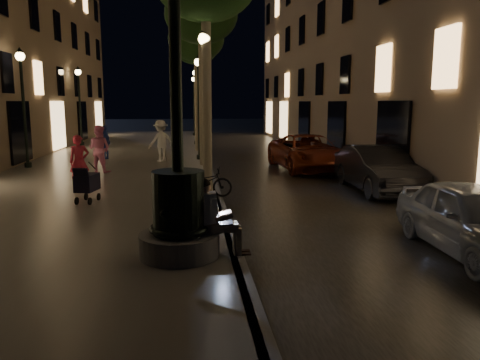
{
  "coord_description": "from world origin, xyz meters",
  "views": [
    {
      "loc": [
        -0.81,
        -5.94,
        2.86
      ],
      "look_at": [
        0.18,
        3.0,
        1.36
      ],
      "focal_mm": 35.0,
      "sensor_mm": 36.0,
      "label": 1
    }
  ],
  "objects": [
    {
      "name": "ground",
      "position": [
        0.0,
        15.0,
        0.0
      ],
      "size": [
        120.0,
        120.0,
        0.0
      ],
      "primitive_type": "plane",
      "color": "black",
      "rests_on": "ground"
    },
    {
      "name": "cobble_lane",
      "position": [
        3.0,
        15.0,
        0.01
      ],
      "size": [
        6.0,
        45.0,
        0.02
      ],
      "primitive_type": "cube",
      "color": "black",
      "rests_on": "ground"
    },
    {
      "name": "promenade",
      "position": [
        -4.0,
        15.0,
        0.1
      ],
      "size": [
        8.0,
        45.0,
        0.2
      ],
      "primitive_type": "cube",
      "color": "#655F59",
      "rests_on": "ground"
    },
    {
      "name": "curb_strip",
      "position": [
        0.0,
        15.0,
        0.1
      ],
      "size": [
        0.25,
        45.0,
        0.2
      ],
      "primitive_type": "cube",
      "color": "#59595B",
      "rests_on": "ground"
    },
    {
      "name": "building_right",
      "position": [
        10.0,
        18.0,
        7.5
      ],
      "size": [
        8.0,
        36.0,
        15.0
      ],
      "primitive_type": "cube",
      "color": "#7A624C",
      "rests_on": "ground"
    },
    {
      "name": "fountain_lamppost",
      "position": [
        -1.0,
        2.0,
        1.21
      ],
      "size": [
        1.4,
        1.4,
        5.21
      ],
      "color": "#59595B",
      "rests_on": "promenade"
    },
    {
      "name": "seated_man_laptop",
      "position": [
        -0.39,
        2.0,
        0.92
      ],
      "size": [
        0.99,
        0.33,
        1.36
      ],
      "color": "tan",
      "rests_on": "promenade"
    },
    {
      "name": "tree_second",
      "position": [
        -0.2,
        14.0,
        6.33
      ],
      "size": [
        3.0,
        3.0,
        7.4
      ],
      "color": "#6B604C",
      "rests_on": "promenade"
    },
    {
      "name": "tree_third",
      "position": [
        -0.3,
        20.0,
        6.14
      ],
      "size": [
        3.0,
        3.0,
        7.2
      ],
      "color": "#6B604C",
      "rests_on": "promenade"
    },
    {
      "name": "tree_far",
      "position": [
        -0.22,
        26.0,
        6.43
      ],
      "size": [
        3.0,
        3.0,
        7.5
      ],
      "color": "#6B604C",
      "rests_on": "promenade"
    },
    {
      "name": "lamp_curb_a",
      "position": [
        -0.3,
        8.0,
        3.24
      ],
      "size": [
        0.36,
        0.36,
        4.81
      ],
      "color": "black",
      "rests_on": "promenade"
    },
    {
      "name": "lamp_curb_b",
      "position": [
        -0.3,
        16.0,
        3.24
      ],
      "size": [
        0.36,
        0.36,
        4.81
      ],
      "color": "black",
      "rests_on": "promenade"
    },
    {
      "name": "lamp_curb_c",
      "position": [
        -0.3,
        24.0,
        3.24
      ],
      "size": [
        0.36,
        0.36,
        4.81
      ],
      "color": "black",
      "rests_on": "promenade"
    },
    {
      "name": "lamp_curb_d",
      "position": [
        -0.3,
        32.0,
        3.24
      ],
      "size": [
        0.36,
        0.36,
        4.81
      ],
      "color": "black",
      "rests_on": "promenade"
    },
    {
      "name": "lamp_left_b",
      "position": [
        -7.4,
        14.0,
        3.24
      ],
      "size": [
        0.36,
        0.36,
        4.81
      ],
      "color": "black",
      "rests_on": "promenade"
    },
    {
      "name": "lamp_left_c",
      "position": [
        -7.4,
        24.0,
        3.24
      ],
      "size": [
        0.36,
        0.36,
        4.81
      ],
      "color": "black",
      "rests_on": "promenade"
    },
    {
      "name": "stroller",
      "position": [
        -3.52,
        6.68,
        0.74
      ],
      "size": [
        0.58,
        1.07,
        1.08
      ],
      "rotation": [
        0.0,
        0.0,
        -0.2
      ],
      "color": "black",
      "rests_on": "promenade"
    },
    {
      "name": "car_front",
      "position": [
        4.52,
        2.08,
        0.68
      ],
      "size": [
        1.71,
        4.05,
        1.37
      ],
      "primitive_type": "imported",
      "rotation": [
        0.0,
        0.0,
        -0.02
      ],
      "color": "#96999D",
      "rests_on": "ground"
    },
    {
      "name": "car_second",
      "position": [
        5.2,
        8.3,
        0.74
      ],
      "size": [
        1.65,
        4.51,
        1.48
      ],
      "primitive_type": "imported",
      "rotation": [
        0.0,
        0.0,
        -0.02
      ],
      "color": "black",
      "rests_on": "ground"
    },
    {
      "name": "car_third",
      "position": [
        4.24,
        13.33,
        0.75
      ],
      "size": [
        2.81,
        5.52,
        1.49
      ],
      "primitive_type": "imported",
      "rotation": [
        0.0,
        0.0,
        0.06
      ],
      "color": "maroon",
      "rests_on": "ground"
    },
    {
      "name": "pedestrian_red",
      "position": [
        -4.2,
        8.97,
        1.03
      ],
      "size": [
        0.7,
        0.59,
        1.65
      ],
      "primitive_type": "imported",
      "rotation": [
        0.0,
        0.0,
        0.37
      ],
      "color": "#BD253C",
      "rests_on": "promenade"
    },
    {
      "name": "pedestrian_pink",
      "position": [
        -4.17,
        12.16,
        1.1
      ],
      "size": [
        1.07,
        0.96,
        1.8
      ],
      "primitive_type": "imported",
      "rotation": [
        0.0,
        0.0,
        2.76
      ],
      "color": "pink",
      "rests_on": "promenade"
    },
    {
      "name": "pedestrian_white",
      "position": [
        -2.05,
        15.47,
        1.13
      ],
      "size": [
        1.38,
        1.18,
        1.85
      ],
      "primitive_type": "imported",
      "rotation": [
        0.0,
        0.0,
        3.64
      ],
      "color": "white",
      "rests_on": "promenade"
    },
    {
      "name": "pedestrian_blue",
      "position": [
        -4.74,
        16.64,
        0.98
      ],
      "size": [
        0.86,
        0.95,
        1.56
      ],
      "primitive_type": "imported",
      "rotation": [
        0.0,
        0.0,
        5.38
      ],
      "color": "#294097",
      "rests_on": "promenade"
    },
    {
      "name": "bicycle",
      "position": [
        -0.4,
        7.15,
        0.62
      ],
      "size": [
        1.69,
        0.84,
        0.85
      ],
      "primitive_type": "imported",
      "rotation": [
        0.0,
        0.0,
        1.39
      ],
      "color": "black",
      "rests_on": "promenade"
    }
  ]
}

